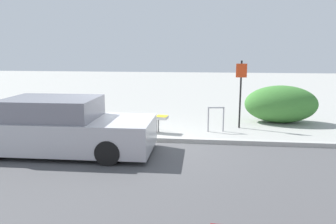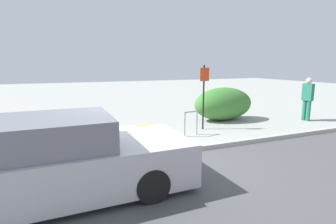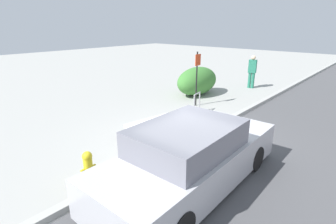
{
  "view_description": "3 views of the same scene",
  "coord_description": "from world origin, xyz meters",
  "px_view_note": "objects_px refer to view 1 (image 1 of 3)",
  "views": [
    {
      "loc": [
        2.02,
        -9.17,
        2.66
      ],
      "look_at": [
        0.95,
        -0.16,
        0.92
      ],
      "focal_mm": 35.0,
      "sensor_mm": 36.0,
      "label": 1
    },
    {
      "loc": [
        -1.57,
        -6.02,
        2.31
      ],
      "look_at": [
        1.05,
        0.26,
        1.07
      ],
      "focal_mm": 28.0,
      "sensor_mm": 36.0,
      "label": 2
    },
    {
      "loc": [
        -5.86,
        -4.21,
        3.37
      ],
      "look_at": [
        -0.79,
        0.2,
        1.11
      ],
      "focal_mm": 28.0,
      "sensor_mm": 36.0,
      "label": 3
    }
  ],
  "objects_px": {
    "fire_hydrant": "(41,122)",
    "parked_car_near": "(59,128)",
    "bike_rack": "(216,117)",
    "bench": "(136,116)",
    "sign_post": "(241,88)"
  },
  "relations": [
    {
      "from": "fire_hydrant",
      "to": "parked_car_near",
      "type": "distance_m",
      "value": 2.26
    },
    {
      "from": "fire_hydrant",
      "to": "sign_post",
      "type": "bearing_deg",
      "value": 14.13
    },
    {
      "from": "bike_rack",
      "to": "parked_car_near",
      "type": "height_order",
      "value": "parked_car_near"
    },
    {
      "from": "fire_hydrant",
      "to": "parked_car_near",
      "type": "bearing_deg",
      "value": -50.57
    },
    {
      "from": "sign_post",
      "to": "fire_hydrant",
      "type": "bearing_deg",
      "value": -165.87
    },
    {
      "from": "sign_post",
      "to": "fire_hydrant",
      "type": "height_order",
      "value": "sign_post"
    },
    {
      "from": "bench",
      "to": "fire_hydrant",
      "type": "height_order",
      "value": "fire_hydrant"
    },
    {
      "from": "sign_post",
      "to": "parked_car_near",
      "type": "relative_size",
      "value": 0.48
    },
    {
      "from": "bike_rack",
      "to": "sign_post",
      "type": "xyz_separation_m",
      "value": [
        0.82,
        0.61,
        0.88
      ]
    },
    {
      "from": "bike_rack",
      "to": "fire_hydrant",
      "type": "distance_m",
      "value": 5.62
    },
    {
      "from": "bike_rack",
      "to": "sign_post",
      "type": "relative_size",
      "value": 0.36
    },
    {
      "from": "bench",
      "to": "parked_car_near",
      "type": "height_order",
      "value": "parked_car_near"
    },
    {
      "from": "parked_car_near",
      "to": "sign_post",
      "type": "bearing_deg",
      "value": 33.14
    },
    {
      "from": "fire_hydrant",
      "to": "parked_car_near",
      "type": "height_order",
      "value": "parked_car_near"
    },
    {
      "from": "bike_rack",
      "to": "sign_post",
      "type": "height_order",
      "value": "sign_post"
    }
  ]
}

